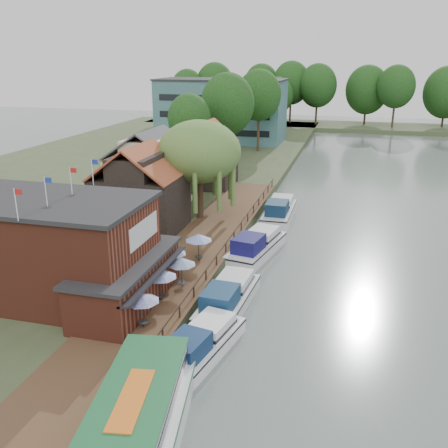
% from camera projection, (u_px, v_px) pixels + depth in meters
% --- Properties ---
extents(ground, '(260.00, 260.00, 0.00)m').
position_uv_depth(ground, '(264.00, 327.00, 33.87)').
color(ground, '#586661').
rests_on(ground, ground).
extents(land_bank, '(50.00, 140.00, 1.00)m').
position_uv_depth(land_bank, '(106.00, 178.00, 73.08)').
color(land_bank, '#384728').
rests_on(land_bank, ground).
extents(quay_deck, '(6.00, 50.00, 0.10)m').
position_uv_depth(quay_deck, '(197.00, 250.00, 44.64)').
color(quay_deck, '#47301E').
rests_on(quay_deck, land_bank).
extents(quay_rail, '(0.20, 49.00, 1.00)m').
position_uv_depth(quay_rail, '(227.00, 246.00, 44.30)').
color(quay_rail, black).
rests_on(quay_rail, land_bank).
extents(pub, '(20.00, 11.00, 7.30)m').
position_uv_depth(pub, '(66.00, 250.00, 34.89)').
color(pub, maroon).
rests_on(pub, land_bank).
extents(hotel_block, '(25.40, 12.40, 12.30)m').
position_uv_depth(hotel_block, '(222.00, 110.00, 101.05)').
color(hotel_block, '#38666B').
rests_on(hotel_block, land_bank).
extents(cottage_a, '(8.60, 7.60, 8.50)m').
position_uv_depth(cottage_a, '(140.00, 188.00, 48.68)').
color(cottage_a, black).
rests_on(cottage_a, land_bank).
extents(cottage_b, '(9.60, 8.60, 8.50)m').
position_uv_depth(cottage_b, '(152.00, 166.00, 58.56)').
color(cottage_b, beige).
rests_on(cottage_b, land_bank).
extents(cottage_c, '(7.60, 7.60, 8.50)m').
position_uv_depth(cottage_c, '(207.00, 154.00, 65.83)').
color(cottage_c, black).
rests_on(cottage_c, land_bank).
extents(willow, '(8.60, 8.60, 10.43)m').
position_uv_depth(willow, '(200.00, 170.00, 51.85)').
color(willow, '#476B2D').
rests_on(willow, land_bank).
extents(umbrella_0, '(2.26, 2.26, 2.38)m').
position_uv_depth(umbrella_0, '(143.00, 310.00, 31.44)').
color(umbrella_0, navy).
rests_on(umbrella_0, quay_deck).
extents(umbrella_1, '(2.33, 2.33, 2.38)m').
position_uv_depth(umbrella_1, '(161.00, 285.00, 34.86)').
color(umbrella_1, navy).
rests_on(umbrella_1, quay_deck).
extents(umbrella_2, '(2.14, 2.14, 2.38)m').
position_uv_depth(umbrella_2, '(182.00, 273.00, 36.92)').
color(umbrella_2, navy).
rests_on(umbrella_2, quay_deck).
extents(umbrella_3, '(2.34, 2.34, 2.38)m').
position_uv_depth(umbrella_3, '(172.00, 261.00, 38.92)').
color(umbrella_3, navy).
rests_on(umbrella_3, quay_deck).
extents(umbrella_4, '(2.29, 2.29, 2.38)m').
position_uv_depth(umbrella_4, '(199.00, 247.00, 41.77)').
color(umbrella_4, '#1C3B9C').
rests_on(umbrella_4, quay_deck).
extents(cruiser_0, '(4.63, 9.44, 2.16)m').
position_uv_depth(cruiser_0, '(202.00, 340.00, 30.37)').
color(cruiser_0, white).
rests_on(cruiser_0, ground).
extents(cruiser_1, '(3.66, 9.84, 2.34)m').
position_uv_depth(cruiser_1, '(228.00, 294.00, 36.12)').
color(cruiser_1, silver).
rests_on(cruiser_1, ground).
extents(cruiser_2, '(5.05, 10.45, 2.43)m').
position_uv_depth(cruiser_2, '(256.00, 243.00, 45.85)').
color(cruiser_2, silver).
rests_on(cruiser_2, ground).
extents(cruiser_3, '(3.36, 10.17, 2.47)m').
position_uv_depth(cruiser_3, '(279.00, 208.00, 56.32)').
color(cruiser_3, silver).
rests_on(cruiser_3, ground).
extents(tour_boat, '(6.46, 15.10, 3.19)m').
position_uv_depth(tour_boat, '(129.00, 439.00, 21.83)').
color(tour_boat, silver).
rests_on(tour_boat, ground).
extents(swan, '(0.44, 0.44, 0.44)m').
position_uv_depth(swan, '(122.00, 448.00, 23.15)').
color(swan, white).
rests_on(swan, ground).
extents(bank_tree_0, '(6.33, 6.33, 11.50)m').
position_uv_depth(bank_tree_0, '(190.00, 133.00, 73.48)').
color(bank_tree_0, '#143811').
rests_on(bank_tree_0, land_bank).
extents(bank_tree_1, '(8.54, 8.54, 14.20)m').
position_uv_depth(bank_tree_1, '(227.00, 118.00, 79.71)').
color(bank_tree_1, '#143811').
rests_on(bank_tree_1, land_bank).
extents(bank_tree_2, '(7.82, 7.82, 14.48)m').
position_uv_depth(bank_tree_2, '(259.00, 111.00, 89.00)').
color(bank_tree_2, '#143811').
rests_on(bank_tree_2, land_bank).
extents(bank_tree_3, '(8.63, 8.63, 13.08)m').
position_uv_depth(bank_tree_3, '(254.00, 104.00, 108.48)').
color(bank_tree_3, '#143811').
rests_on(bank_tree_3, land_bank).
extents(bank_tree_4, '(7.02, 7.02, 11.72)m').
position_uv_depth(bank_tree_4, '(260.00, 106.00, 112.75)').
color(bank_tree_4, '#143811').
rests_on(bank_tree_4, land_bank).
extents(bank_tree_5, '(7.67, 7.67, 11.85)m').
position_uv_depth(bank_tree_5, '(277.00, 102.00, 122.05)').
color(bank_tree_5, '#143811').
rests_on(bank_tree_5, land_bank).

